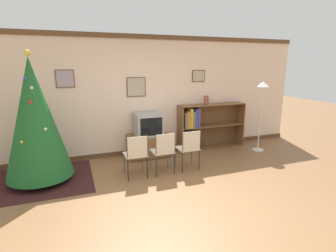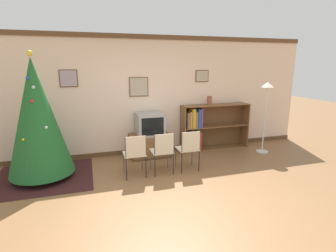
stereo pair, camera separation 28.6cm
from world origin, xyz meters
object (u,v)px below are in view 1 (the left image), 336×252
at_px(christmas_tree, 35,119).
at_px(vase, 206,100).
at_px(folding_chair_right, 189,148).
at_px(standing_lamp, 262,98).
at_px(tv_console, 148,146).
at_px(bookshelf, 200,129).
at_px(television, 148,124).
at_px(folding_chair_center, 164,151).
at_px(folding_chair_left, 136,154).

bearing_deg(christmas_tree, vase, 9.75).
xyz_separation_m(folding_chair_right, standing_lamp, (2.11, 0.54, 0.81)).
bearing_deg(tv_console, bookshelf, 4.71).
xyz_separation_m(television, standing_lamp, (2.64, -0.50, 0.52)).
relative_size(folding_chair_center, vase, 3.77).
height_order(folding_chair_right, vase, vase).
distance_m(christmas_tree, television, 2.28).
bearing_deg(television, standing_lamp, -10.76).
bearing_deg(folding_chair_left, christmas_tree, 163.58).
bearing_deg(television, tv_console, 90.00).
relative_size(folding_chair_right, bookshelf, 0.48).
distance_m(bookshelf, vase, 0.71).
bearing_deg(tv_console, folding_chair_left, -116.86).
distance_m(tv_console, bookshelf, 1.38).
bearing_deg(television, christmas_tree, -165.57).
bearing_deg(folding_chair_right, vase, 49.49).
bearing_deg(folding_chair_right, television, 116.92).
bearing_deg(bookshelf, standing_lamp, -25.44).
xyz_separation_m(christmas_tree, bookshelf, (3.52, 0.67, -0.63)).
relative_size(christmas_tree, folding_chair_left, 2.79).
xyz_separation_m(christmas_tree, folding_chair_center, (2.17, -0.48, -0.67)).
bearing_deg(folding_chair_left, folding_chair_center, 0.00).
xyz_separation_m(television, folding_chair_left, (-0.53, -1.04, -0.29)).
bearing_deg(folding_chair_center, folding_chair_right, 0.00).
relative_size(christmas_tree, standing_lamp, 1.37).
relative_size(television, folding_chair_center, 0.72).
bearing_deg(folding_chair_left, standing_lamp, 9.68).
relative_size(tv_console, vase, 4.19).
height_order(folding_chair_left, standing_lamp, standing_lamp).
distance_m(christmas_tree, tv_console, 2.41).
height_order(bookshelf, vase, vase).
distance_m(tv_console, vase, 1.77).
height_order(christmas_tree, standing_lamp, christmas_tree).
height_order(tv_console, folding_chair_right, folding_chair_right).
xyz_separation_m(vase, standing_lamp, (1.16, -0.57, 0.06)).
bearing_deg(tv_console, folding_chair_center, -90.00).
height_order(tv_console, folding_chair_left, folding_chair_left).
relative_size(christmas_tree, folding_chair_right, 2.79).
bearing_deg(standing_lamp, folding_chair_center, -168.43).
xyz_separation_m(television, folding_chair_center, (-0.00, -1.04, -0.29)).
distance_m(television, standing_lamp, 2.74).
relative_size(tv_console, bookshelf, 0.53).
relative_size(folding_chair_left, folding_chair_right, 1.00).
height_order(folding_chair_right, bookshelf, bookshelf).
bearing_deg(tv_console, television, -90.00).
xyz_separation_m(folding_chair_left, bookshelf, (1.88, 1.16, 0.05)).
xyz_separation_m(folding_chair_center, folding_chair_right, (0.53, 0.00, 0.00)).
height_order(tv_console, folding_chair_center, folding_chair_center).
distance_m(folding_chair_center, bookshelf, 1.78).
xyz_separation_m(folding_chair_left, folding_chair_right, (1.06, 0.00, 0.00)).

